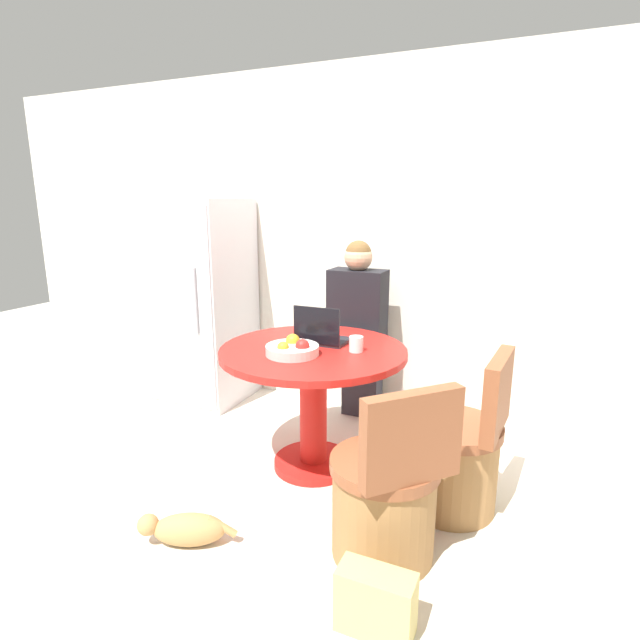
% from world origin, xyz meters
% --- Properties ---
extents(ground_plane, '(12.00, 12.00, 0.00)m').
position_xyz_m(ground_plane, '(0.00, 0.00, 0.00)').
color(ground_plane, beige).
extents(wall_back, '(7.00, 0.06, 2.60)m').
position_xyz_m(wall_back, '(0.00, 1.36, 1.30)').
color(wall_back, silver).
rests_on(wall_back, ground_plane).
extents(refrigerator, '(0.71, 0.67, 1.64)m').
position_xyz_m(refrigerator, '(-1.23, 0.99, 0.82)').
color(refrigerator, silver).
rests_on(refrigerator, ground_plane).
extents(dining_table, '(1.11, 1.11, 0.77)m').
position_xyz_m(dining_table, '(0.10, 0.31, 0.56)').
color(dining_table, red).
rests_on(dining_table, ground_plane).
extents(chair_near_right_corner, '(0.58, 0.58, 0.89)m').
position_xyz_m(chair_near_right_corner, '(0.74, -0.28, 0.29)').
color(chair_near_right_corner, '#9E7042').
rests_on(chair_near_right_corner, ground_plane).
extents(chair_right_side, '(0.51, 0.51, 0.89)m').
position_xyz_m(chair_right_side, '(0.97, 0.24, 0.29)').
color(chair_right_side, '#9E7042').
rests_on(chair_right_side, ground_plane).
extents(person_seated, '(0.40, 0.37, 1.36)m').
position_xyz_m(person_seated, '(0.11, 1.09, 0.74)').
color(person_seated, '#2D2D38').
rests_on(person_seated, ground_plane).
extents(laptop, '(0.30, 0.23, 0.24)m').
position_xyz_m(laptop, '(0.10, 0.43, 0.83)').
color(laptop, '#232328').
rests_on(laptop, dining_table).
extents(fruit_bowl, '(0.30, 0.30, 0.10)m').
position_xyz_m(fruit_bowl, '(0.04, 0.15, 0.81)').
color(fruit_bowl, beige).
rests_on(fruit_bowl, dining_table).
extents(coffee_cup, '(0.08, 0.08, 0.09)m').
position_xyz_m(coffee_cup, '(0.35, 0.36, 0.82)').
color(coffee_cup, white).
rests_on(coffee_cup, dining_table).
extents(cat, '(0.45, 0.28, 0.16)m').
position_xyz_m(cat, '(-0.16, -0.60, 0.08)').
color(cat, tan).
rests_on(cat, ground_plane).
extents(handbag, '(0.30, 0.14, 0.26)m').
position_xyz_m(handbag, '(0.83, -0.71, 0.13)').
color(handbag, tan).
rests_on(handbag, ground_plane).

